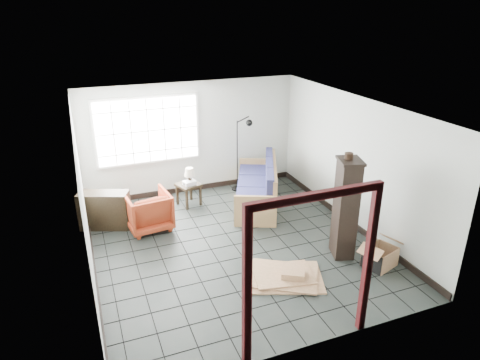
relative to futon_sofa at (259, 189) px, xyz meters
name	(u,v)px	position (x,y,z in m)	size (l,w,h in m)	color
ground	(234,245)	(-1.16, -1.47, -0.36)	(5.50, 5.50, 0.00)	black
room_shell	(233,160)	(-1.16, -1.44, 1.32)	(5.02, 5.52, 2.61)	#BAC0B8
window_panel	(148,131)	(-2.16, 1.23, 1.24)	(2.32, 0.08, 1.52)	silver
doorway_trim	(313,254)	(-1.16, -4.17, 1.02)	(1.80, 0.08, 2.20)	#330B0D
futon_sofa	(259,189)	(0.00, 0.00, 0.00)	(1.70, 2.40, 1.00)	#9B7446
armchair	(148,209)	(-2.51, -0.25, 0.06)	(0.82, 0.77, 0.85)	maroon
side_table	(188,188)	(-1.48, 0.52, 0.05)	(0.59, 0.59, 0.50)	black
table_lamp	(190,173)	(-1.44, 0.53, 0.40)	(0.29, 0.29, 0.36)	black
projector	(189,183)	(-1.47, 0.46, 0.19)	(0.30, 0.26, 0.09)	silver
floor_lamp	(243,152)	(-0.06, 0.85, 0.61)	(0.49, 0.41, 1.82)	black
console_shelf	(105,210)	(-3.31, 0.11, 0.02)	(1.04, 0.70, 0.75)	black
tall_shelf	(346,208)	(0.52, -2.47, 0.56)	(0.51, 0.58, 1.80)	black
pot	(349,156)	(0.50, -2.44, 1.49)	(0.18, 0.18, 0.11)	black
open_box	(380,257)	(0.92, -3.02, -0.19)	(0.91, 0.64, 0.47)	olive
cardboard_pile	(284,276)	(-0.76, -2.76, -0.31)	(1.51, 1.29, 0.19)	olive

